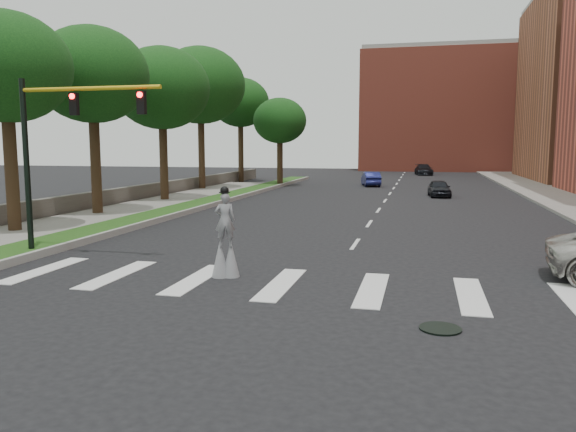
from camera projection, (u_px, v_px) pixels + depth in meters
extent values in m
plane|color=black|center=(319.00, 296.00, 14.64)|extent=(160.00, 160.00, 0.00)
cube|color=#1C4213|center=(201.00, 204.00, 36.57)|extent=(2.00, 60.00, 0.25)
cube|color=gray|center=(216.00, 204.00, 36.33)|extent=(0.20, 60.00, 0.28)
cube|color=slate|center=(66.00, 223.00, 27.63)|extent=(4.00, 60.00, 0.18)
cube|color=#504C45|center=(139.00, 193.00, 39.72)|extent=(0.50, 56.00, 1.10)
cylinder|color=black|center=(440.00, 329.00, 12.01)|extent=(0.90, 0.90, 0.04)
cube|color=#BA4D3A|center=(447.00, 112.00, 87.36)|extent=(26.00, 14.00, 18.00)
cylinder|color=black|center=(27.00, 169.00, 19.69)|extent=(0.20, 0.20, 6.20)
cylinder|color=gold|center=(89.00, 89.00, 18.74)|extent=(5.20, 0.14, 0.14)
cube|color=black|center=(74.00, 104.00, 18.95)|extent=(0.28, 0.18, 0.75)
cylinder|color=#FF0C0C|center=(72.00, 96.00, 18.82)|extent=(0.18, 0.06, 0.18)
cube|color=black|center=(142.00, 103.00, 18.37)|extent=(0.28, 0.18, 0.75)
cylinder|color=#FF0C0C|center=(140.00, 95.00, 18.24)|extent=(0.18, 0.06, 0.18)
cylinder|color=black|center=(231.00, 262.00, 16.78)|extent=(0.07, 0.07, 0.90)
cylinder|color=black|center=(220.00, 262.00, 16.74)|extent=(0.07, 0.07, 0.90)
cone|color=slate|center=(231.00, 258.00, 16.76)|extent=(0.52, 0.52, 1.12)
cone|color=slate|center=(220.00, 259.00, 16.73)|extent=(0.52, 0.52, 1.12)
imported|color=slate|center=(225.00, 220.00, 16.60)|extent=(0.69, 0.57, 1.64)
sphere|color=black|center=(225.00, 191.00, 16.49)|extent=(0.26, 0.26, 0.26)
cylinder|color=black|center=(225.00, 192.00, 16.50)|extent=(0.34, 0.34, 0.02)
cube|color=yellow|center=(225.00, 205.00, 16.68)|extent=(0.22, 0.05, 0.10)
imported|color=black|center=(439.00, 188.00, 42.84)|extent=(1.85, 3.88, 1.28)
imported|color=navy|center=(371.00, 179.00, 54.00)|extent=(2.33, 4.36, 1.36)
imported|color=black|center=(424.00, 170.00, 73.90)|extent=(2.65, 5.10, 1.41)
cylinder|color=black|center=(11.00, 168.00, 24.59)|extent=(0.56, 0.56, 5.85)
ellipsoid|color=black|center=(5.00, 67.00, 24.04)|extent=(5.60, 5.60, 4.76)
cylinder|color=black|center=(96.00, 160.00, 30.91)|extent=(0.56, 0.56, 6.18)
ellipsoid|color=black|center=(92.00, 75.00, 30.33)|extent=(6.11, 6.11, 5.19)
cylinder|color=black|center=(164.00, 158.00, 38.71)|extent=(0.56, 0.56, 6.13)
ellipsoid|color=black|center=(162.00, 88.00, 38.12)|extent=(6.57, 6.57, 5.58)
cylinder|color=black|center=(202.00, 150.00, 48.59)|extent=(0.56, 0.56, 7.07)
ellipsoid|color=black|center=(200.00, 85.00, 47.90)|extent=(7.69, 7.69, 6.53)
cylinder|color=black|center=(241.00, 150.00, 59.52)|extent=(0.56, 0.56, 6.85)
ellipsoid|color=black|center=(240.00, 102.00, 58.89)|extent=(6.06, 6.06, 5.15)
cylinder|color=black|center=(280.00, 160.00, 53.65)|extent=(0.56, 0.56, 4.95)
ellipsoid|color=black|center=(280.00, 121.00, 53.18)|extent=(5.06, 5.06, 4.30)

